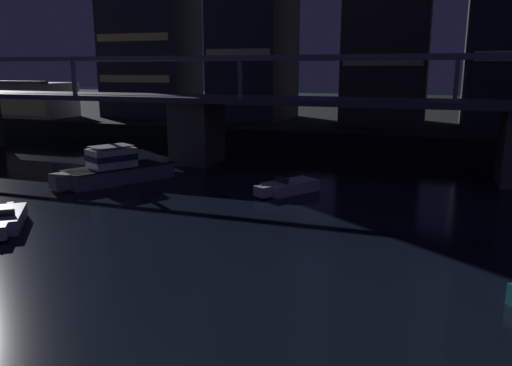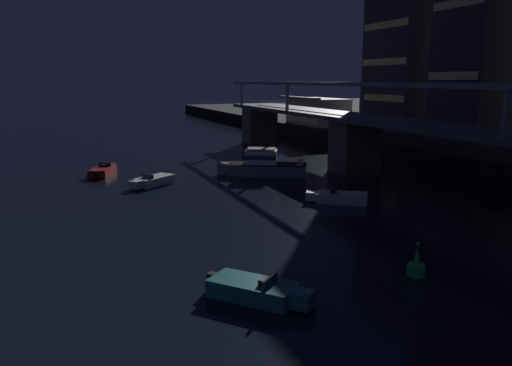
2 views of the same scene
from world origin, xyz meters
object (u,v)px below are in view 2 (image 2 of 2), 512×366
at_px(speedboat_near_center, 257,290).
at_px(speedboat_mid_center, 339,197).
at_px(speedboat_near_right, 153,181).
at_px(river_bridge, 447,149).
at_px(channel_buoy, 416,267).
at_px(speedboat_far_left, 103,171).
at_px(cabin_cruiser_near_left, 264,165).
at_px(tower_west_low, 410,43).
at_px(waterfront_pavilion, 317,111).

relative_size(speedboat_near_center, speedboat_mid_center, 0.95).
height_order(speedboat_near_right, speedboat_mid_center, same).
bearing_deg(speedboat_near_center, river_bridge, 119.50).
bearing_deg(speedboat_mid_center, river_bridge, 73.96).
xyz_separation_m(speedboat_mid_center, channel_buoy, (14.72, -4.37, 0.06)).
bearing_deg(speedboat_far_left, speedboat_near_center, 6.18).
height_order(river_bridge, cabin_cruiser_near_left, river_bridge).
xyz_separation_m(tower_west_low, speedboat_far_left, (6.89, -43.03, -14.27)).
height_order(speedboat_far_left, channel_buoy, channel_buoy).
bearing_deg(waterfront_pavilion, cabin_cruiser_near_left, -37.04).
distance_m(speedboat_near_center, speedboat_near_right, 26.51).
distance_m(cabin_cruiser_near_left, speedboat_near_center, 29.84).
relative_size(river_bridge, speedboat_far_left, 17.02).
height_order(cabin_cruiser_near_left, speedboat_mid_center, cabin_cruiser_near_left).
bearing_deg(speedboat_near_center, cabin_cruiser_near_left, 156.89).
height_order(cabin_cruiser_near_left, channel_buoy, cabin_cruiser_near_left).
bearing_deg(speedboat_far_left, speedboat_near_right, 27.83).
distance_m(tower_west_low, speedboat_near_right, 44.05).
relative_size(river_bridge, speedboat_near_right, 18.30).
xyz_separation_m(speedboat_near_center, speedboat_near_right, (-26.51, 0.15, 0.00)).
bearing_deg(speedboat_mid_center, speedboat_near_right, -133.97).
bearing_deg(river_bridge, waterfront_pavilion, 164.76).
xyz_separation_m(river_bridge, channel_buoy, (12.33, -12.67, -3.73)).
distance_m(speedboat_mid_center, speedboat_far_left, 25.42).
bearing_deg(river_bridge, speedboat_near_right, -124.84).
bearing_deg(waterfront_pavilion, speedboat_near_center, -30.67).
xyz_separation_m(cabin_cruiser_near_left, speedboat_mid_center, (13.12, 1.08, -0.64)).
bearing_deg(channel_buoy, tower_west_low, 142.94).
relative_size(river_bridge, cabin_cruiser_near_left, 9.50).
height_order(river_bridge, speedboat_mid_center, river_bridge).
relative_size(speedboat_mid_center, channel_buoy, 2.73).
bearing_deg(river_bridge, speedboat_mid_center, -106.04).
xyz_separation_m(tower_west_low, speedboat_near_right, (14.10, -39.22, -14.27)).
relative_size(tower_west_low, cabin_cruiser_near_left, 2.80).
bearing_deg(speedboat_near_right, speedboat_near_center, -0.33).
xyz_separation_m(waterfront_pavilion, speedboat_far_left, (21.95, -36.65, -4.02)).
bearing_deg(speedboat_near_right, speedboat_mid_center, 46.03).
xyz_separation_m(river_bridge, speedboat_mid_center, (-2.39, -8.30, -3.79)).
bearing_deg(channel_buoy, river_bridge, 134.22).
xyz_separation_m(tower_west_low, speedboat_mid_center, (26.28, -26.59, -14.27)).
distance_m(speedboat_far_left, channel_buoy, 36.18).
bearing_deg(speedboat_far_left, waterfront_pavilion, 120.91).
distance_m(speedboat_near_center, channel_buoy, 8.43).
bearing_deg(river_bridge, channel_buoy, -45.78).
xyz_separation_m(river_bridge, tower_west_low, (-28.67, 18.29, 10.48)).
height_order(river_bridge, speedboat_near_right, river_bridge).
distance_m(cabin_cruiser_near_left, speedboat_near_right, 11.61).
height_order(waterfront_pavilion, speedboat_far_left, waterfront_pavilion).
height_order(tower_west_low, speedboat_near_right, tower_west_low).
height_order(speedboat_mid_center, channel_buoy, channel_buoy).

